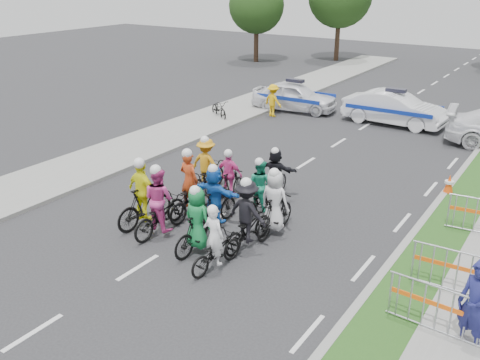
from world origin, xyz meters
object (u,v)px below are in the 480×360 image
Objects in this scene: barrier_1 at (457,274)px; cone_0 at (449,185)px; rider_1 at (198,226)px; rider_10 at (207,170)px; police_car_0 at (295,96)px; rider_0 at (215,248)px; rider_5 at (215,200)px; tree_0 at (257,6)px; rider_2 at (160,209)px; police_car_1 at (394,108)px; marshal_hiviz at (273,100)px; rider_4 at (248,220)px; rider_3 at (144,200)px; barrier_0 at (437,312)px; rider_9 at (230,181)px; spectator_0 at (475,306)px; rider_11 at (276,176)px; rider_6 at (190,192)px; rider_8 at (260,193)px; rider_7 at (275,209)px; parked_bike at (219,109)px.

barrier_1 reaches higher than cone_0.
rider_1 is 0.97× the size of rider_10.
rider_0 is at bearing -167.87° from police_car_0.
rider_5 is 0.30× the size of tree_0.
rider_2 is at bearing -9.52° from rider_0.
rider_1 is 0.40× the size of police_car_1.
rider_10 reaches higher than marshal_hiviz.
rider_4 is 0.31× the size of tree_0.
marshal_hiviz is at bearing -69.92° from rider_2.
tree_0 is (-12.57, 26.18, 3.40)m from rider_3.
tree_0 reaches higher than barrier_0.
rider_9 is 11.91m from police_car_0.
police_car_0 is 18.51m from spectator_0.
rider_11 is 11.31m from police_car_0.
barrier_1 is (7.09, -1.55, -0.11)m from rider_9.
rider_11 is at bearing 144.89° from barrier_0.
rider_11 is at bearing 135.52° from marshal_hiviz.
marshal_hiviz is 15.88m from barrier_1.
rider_8 is (1.75, 1.08, -0.01)m from rider_6.
rider_1 is 4.14m from rider_11.
rider_2 is 14.45m from police_car_1.
barrier_1 is (7.57, -0.20, -0.11)m from rider_6.
barrier_0 is (7.43, -0.37, -0.19)m from rider_2.
rider_7 is at bearing -171.43° from rider_6.
barrier_1 is (6.07, -2.60, -0.16)m from rider_11.
rider_10 is at bearing 16.82° from rider_11.
rider_1 is at bearing 119.77° from rider_10.
rider_3 is 1.99m from rider_5.
tree_0 is at bearing 53.70° from police_car_1.
rider_1 is at bearing 104.87° from rider_9.
barrier_0 is (5.76, -14.72, -0.21)m from police_car_1.
rider_4 is 1.13× the size of rider_9.
barrier_1 is (8.14, -1.78, -0.18)m from rider_10.
rider_0 is 1.01× the size of rider_9.
rider_9 is at bearing 155.60° from barrier_0.
parked_bike is at bearing -54.74° from rider_6.
spectator_0 is 17.53m from marshal_hiviz.
spectator_0 reaches higher than rider_0.
rider_9 is (-2.04, 2.17, -0.09)m from rider_4.
rider_2 reaches higher than barrier_1.
cone_0 is (3.31, 5.39, -0.41)m from rider_7.
rider_1 is 5.95m from barrier_0.
tree_0 reaches higher than rider_4.
cone_0 is (5.57, 4.25, -0.33)m from rider_9.
rider_1 is 0.43× the size of police_car_0.
parked_bike is (-5.75, 10.79, -0.30)m from rider_2.
rider_5 is 0.97× the size of rider_7.
rider_7 is 5.86m from spectator_0.
rider_1 is 1.52m from rider_5.
rider_10 is 1.21× the size of marshal_hiviz.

